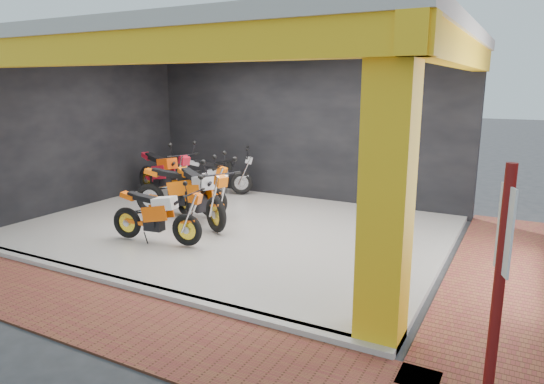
{
  "coord_description": "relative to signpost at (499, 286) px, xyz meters",
  "views": [
    {
      "loc": [
        5.04,
        -5.73,
        2.85
      ],
      "look_at": [
        0.9,
        1.98,
        0.9
      ],
      "focal_mm": 32.0,
      "sensor_mm": 36.0,
      "label": 1
    }
  ],
  "objects": [
    {
      "name": "moto_row_a",
      "position": [
        -4.96,
        3.09,
        -0.44
      ],
      "size": [
        2.41,
        1.82,
        1.39
      ],
      "primitive_type": null,
      "rotation": [
        0.0,
        0.0,
        -0.49
      ],
      "color": "orange",
      "rests_on": "showroom_floor"
    },
    {
      "name": "moto_row_c",
      "position": [
        -7.02,
        4.59,
        -0.43
      ],
      "size": [
        2.47,
        1.55,
        1.42
      ],
      "primitive_type": null,
      "rotation": [
        0.0,
        0.0,
        -0.32
      ],
      "color": "red",
      "rests_on": "showroom_floor"
    },
    {
      "name": "floor_kerb",
      "position": [
        -4.93,
        0.58,
        -1.19
      ],
      "size": [
        8.0,
        0.2,
        0.1
      ],
      "primitive_type": "cube",
      "color": "silver",
      "rests_on": "ground"
    },
    {
      "name": "signpost",
      "position": [
        0.0,
        0.0,
        0.0
      ],
      "size": [
        0.13,
        0.3,
        2.26
      ],
      "rotation": [
        0.0,
        0.0,
        0.38
      ],
      "color": "maroon",
      "rests_on": "ground"
    },
    {
      "name": "showroom_ceiling",
      "position": [
        -4.93,
        3.6,
        2.36
      ],
      "size": [
        8.4,
        6.4,
        0.2
      ],
      "primitive_type": "cube",
      "color": "beige",
      "rests_on": "corner_column"
    },
    {
      "name": "left_wall",
      "position": [
        -9.03,
        3.6,
        0.51
      ],
      "size": [
        0.2,
        6.2,
        3.5
      ],
      "primitive_type": "cube",
      "color": "black",
      "rests_on": "ground"
    },
    {
      "name": "back_wall",
      "position": [
        -4.93,
        6.7,
        0.51
      ],
      "size": [
        8.2,
        0.2,
        3.5
      ],
      "primitive_type": "cube",
      "color": "black",
      "rests_on": "ground"
    },
    {
      "name": "paver_right",
      "position": [
        -0.13,
        3.6,
        -1.22
      ],
      "size": [
        1.4,
        7.0,
        0.03
      ],
      "primitive_type": "cube",
      "color": "brown",
      "rests_on": "ground"
    },
    {
      "name": "header_beam_right",
      "position": [
        -0.93,
        3.6,
        2.06
      ],
      "size": [
        0.3,
        6.4,
        0.4
      ],
      "primitive_type": "cube",
      "color": "yellow",
      "rests_on": "corner_column"
    },
    {
      "name": "showroom_floor",
      "position": [
        -4.93,
        3.6,
        -1.19
      ],
      "size": [
        8.0,
        6.0,
        0.1
      ],
      "primitive_type": "cube",
      "color": "silver",
      "rests_on": "ground"
    },
    {
      "name": "ground",
      "position": [
        -4.93,
        1.6,
        -1.24
      ],
      "size": [
        80.0,
        80.0,
        0.0
      ],
      "primitive_type": "plane",
      "color": "#2D2D30",
      "rests_on": "ground"
    },
    {
      "name": "header_beam_front",
      "position": [
        -4.93,
        0.6,
        2.06
      ],
      "size": [
        8.4,
        0.3,
        0.4
      ],
      "primitive_type": "cube",
      "color": "yellow",
      "rests_on": "corner_column"
    },
    {
      "name": "moto_hero",
      "position": [
        -4.95,
        2.2,
        -0.55
      ],
      "size": [
        1.98,
        0.95,
        1.17
      ],
      "primitive_type": null,
      "rotation": [
        0.0,
        0.0,
        0.13
      ],
      "color": "#F95C0A",
      "rests_on": "showroom_floor"
    },
    {
      "name": "paver_front",
      "position": [
        -4.93,
        -0.2,
        -1.22
      ],
      "size": [
        9.0,
        1.4,
        0.03
      ],
      "primitive_type": "cube",
      "color": "brown",
      "rests_on": "ground"
    },
    {
      "name": "corner_column",
      "position": [
        -1.18,
        0.85,
        0.51
      ],
      "size": [
        0.5,
        0.5,
        3.5
      ],
      "primitive_type": "cube",
      "color": "yellow",
      "rests_on": "ground"
    },
    {
      "name": "moto_row_b",
      "position": [
        -5.62,
        3.92,
        -0.47
      ],
      "size": [
        2.32,
        1.35,
        1.33
      ],
      "primitive_type": null,
      "rotation": [
        0.0,
        0.0,
        0.26
      ],
      "color": "orange",
      "rests_on": "showroom_floor"
    },
    {
      "name": "moto_row_d",
      "position": [
        -6.26,
        6.1,
        -0.55
      ],
      "size": [
        2.03,
        1.56,
        1.18
      ],
      "primitive_type": null,
      "rotation": [
        0.0,
        0.0,
        0.51
      ],
      "color": "#9EA0A5",
      "rests_on": "showroom_floor"
    }
  ]
}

